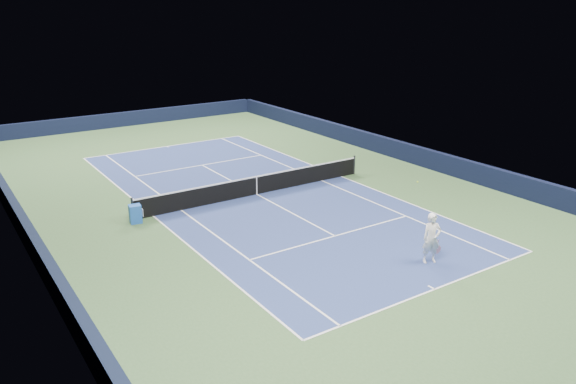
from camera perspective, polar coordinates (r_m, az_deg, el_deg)
ground at (r=28.49m, az=-3.19°, el=-0.25°), size 40.00×40.00×0.00m
wall_far at (r=46.01m, az=-16.00°, el=7.16°), size 22.00×0.35×1.10m
wall_right at (r=34.83m, az=12.33°, el=3.85°), size 0.35×40.00×1.10m
wall_left at (r=25.00m, az=-25.13°, el=-3.54°), size 0.35×40.00×1.10m
court_surface at (r=28.49m, az=-3.19°, el=-0.24°), size 10.97×23.77×0.01m
baseline_far at (r=38.80m, az=-12.21°, el=4.56°), size 10.97×0.08×0.00m
baseline_near at (r=20.01m, az=14.69°, el=-9.53°), size 10.97×0.08×0.00m
sideline_doubles_right at (r=31.47m, az=5.43°, el=1.58°), size 0.08×23.77×0.00m
sideline_doubles_left at (r=26.32m, az=-13.53°, el=-2.39°), size 0.08×23.77×0.00m
sideline_singles_right at (r=30.66m, az=3.43°, el=1.17°), size 0.08×23.77×0.00m
sideline_singles_left at (r=26.77m, az=-10.80°, el=-1.82°), size 0.08×23.77×0.00m
service_line_far at (r=33.91m, az=-8.72°, el=2.72°), size 8.23×0.08×0.00m
service_line_near at (r=23.56m, az=4.79°, el=-4.47°), size 8.23×0.08×0.00m
center_service_line at (r=28.49m, az=-3.20°, el=-0.23°), size 0.08×12.80×0.00m
center_mark_far at (r=38.66m, az=-12.13°, el=4.52°), size 0.08×0.30×0.00m
center_mark_near at (r=20.09m, az=14.37°, el=-9.38°), size 0.08×0.30×0.00m
tennis_net at (r=28.33m, az=-3.21°, el=0.72°), size 12.90×0.10×1.07m
sponsor_cube at (r=25.63m, az=-15.24°, el=-2.16°), size 0.59×0.53×0.82m
tennis_player at (r=21.52m, az=14.38°, el=-4.58°), size 0.91×1.38×2.91m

